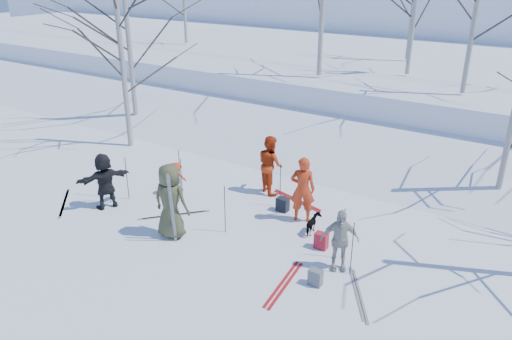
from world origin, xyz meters
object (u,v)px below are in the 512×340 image
Objects in this scene: skier_red_north at (303,189)px; skier_cream_east at (339,240)px; skier_olive_center at (171,201)px; backpack_grey at (315,277)px; backpack_red at (321,241)px; skier_grey_west at (105,181)px; backpack_dark at (283,204)px; skier_red_seated at (177,179)px; dog at (313,224)px; skier_redor_behind at (270,164)px.

skier_red_north is 1.22× the size of skier_cream_east.
backpack_grey is (4.10, 0.09, -0.81)m from skier_olive_center.
backpack_grey is (0.56, -1.45, -0.02)m from backpack_red.
backpack_dark is at bearing 145.15° from skier_grey_west.
backpack_dark is at bearing -67.52° from skier_red_seated.
skier_olive_center is 5.01× the size of backpack_dark.
skier_grey_west is 6.06m from dog.
skier_red_seated is at bearing 171.89° from skier_grey_west.
skier_olive_center is 4.18m from backpack_grey.
backpack_red is 1.05× the size of backpack_dark.
skier_grey_west is at bearing 155.47° from skier_red_seated.
skier_redor_behind is 1.09× the size of skier_grey_west.
backpack_red is 1.56m from backpack_grey.
backpack_red is at bearing -33.95° from backpack_dark.
backpack_dark reaches higher than backpack_grey.
backpack_grey is 0.95× the size of backpack_dark.
skier_grey_west is (-3.43, -3.48, -0.08)m from skier_redor_behind.
backpack_dark is at bearing 146.05° from backpack_red.
backpack_dark is at bearing 169.05° from skier_redor_behind.
skier_red_north reaches higher than skier_redor_behind.
skier_olive_center is 3.75m from dog.
skier_red_north reaches higher than backpack_grey.
skier_redor_behind is 4.33× the size of backpack_red.
skier_grey_west reaches higher than backpack_grey.
backpack_grey is at bearing -68.73° from backpack_red.
skier_red_north is at bearing 136.67° from backpack_red.
skier_olive_center is 3.76m from skier_redor_behind.
skier_redor_behind reaches higher than backpack_dark.
backpack_grey is at bearing -99.69° from skier_red_seated.
skier_grey_west reaches higher than backpack_red.
skier_olive_center is 1.10× the size of skier_redor_behind.
dog reaches higher than backpack_grey.
skier_grey_west is 2.64× the size of dog.
skier_red_north reaches higher than backpack_dark.
skier_cream_east is 2.42× the size of dog.
skier_grey_west is 6.83m from backpack_grey.
skier_grey_west reaches higher than skier_cream_east.
backpack_dark is (-1.32, 0.68, -0.07)m from dog.
skier_red_north is at bearing -141.78° from skier_olive_center.
skier_red_north is 4.05m from skier_red_seated.
backpack_dark is at bearing 131.70° from backpack_grey.
skier_red_seated is (-1.55, 1.95, -0.48)m from skier_olive_center.
skier_redor_behind is 4.98m from backpack_grey.
skier_red_north is 2.02m from skier_redor_behind.
backpack_grey is (3.37, -3.60, -0.72)m from skier_redor_behind.
backpack_grey is (5.65, -1.87, -0.33)m from skier_red_seated.
skier_olive_center reaches higher than backpack_red.
skier_olive_center is 1.93× the size of skier_red_seated.
skier_red_north is 4.67× the size of backpack_dark.
skier_redor_behind is at bearing -44.31° from skier_red_seated.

